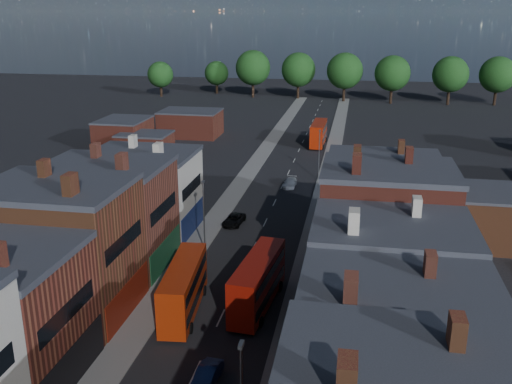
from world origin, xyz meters
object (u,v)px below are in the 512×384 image
at_px(bus_0, 184,288).
at_px(bus_2, 319,133).
at_px(bus_1, 258,281).
at_px(car_1, 206,376).
at_px(car_2, 234,220).
at_px(car_3, 290,183).

bearing_deg(bus_0, bus_2, 78.81).
bearing_deg(bus_1, bus_2, 95.51).
relative_size(bus_0, car_1, 2.70).
distance_m(bus_2, car_2, 46.96).
distance_m(bus_0, bus_1, 6.63).
height_order(bus_1, bus_2, bus_1).
relative_size(bus_0, car_3, 2.49).
height_order(bus_0, car_2, bus_0).
distance_m(car_1, car_3, 49.12).
relative_size(bus_2, car_2, 2.41).
bearing_deg(bus_1, car_3, 98.43).
relative_size(car_2, car_3, 1.04).
bearing_deg(car_1, bus_2, 93.54).
height_order(bus_0, bus_1, bus_1).
xyz_separation_m(bus_0, bus_1, (6.22, 2.29, 0.05)).
relative_size(bus_0, car_2, 2.40).
distance_m(bus_0, car_1, 10.76).
distance_m(bus_1, car_2, 21.10).
bearing_deg(bus_1, car_2, 114.20).
height_order(bus_2, car_2, bus_2).
xyz_separation_m(bus_1, car_1, (-1.63, -11.86, -1.84)).
bearing_deg(bus_1, bus_0, -153.85).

